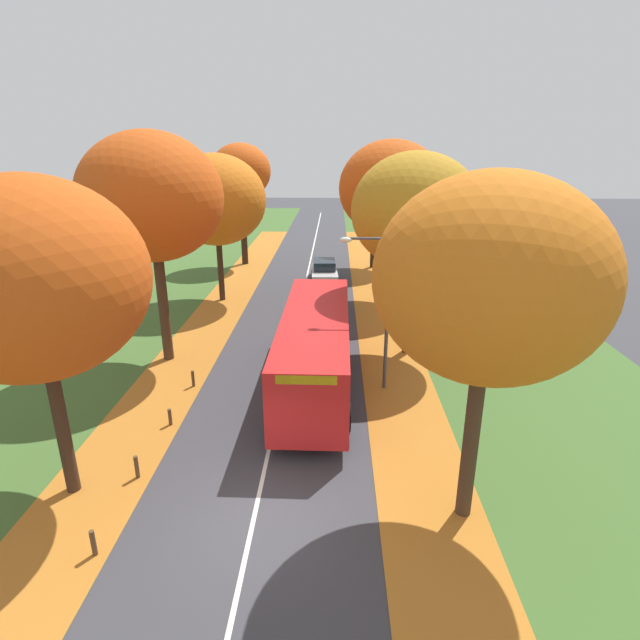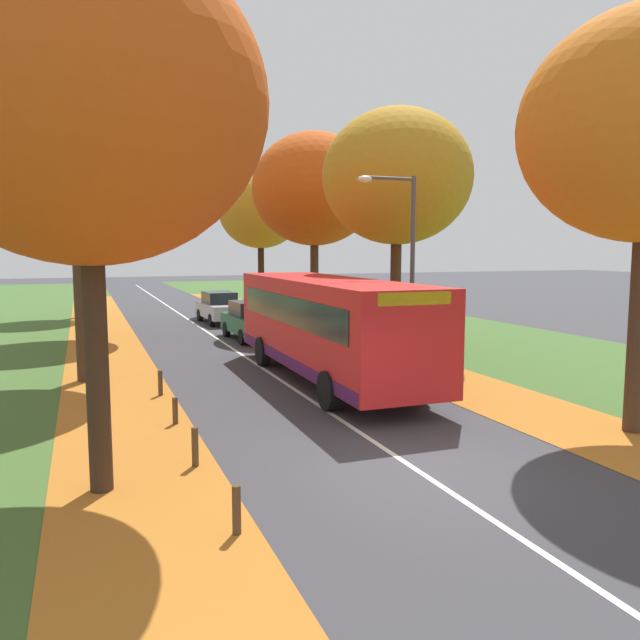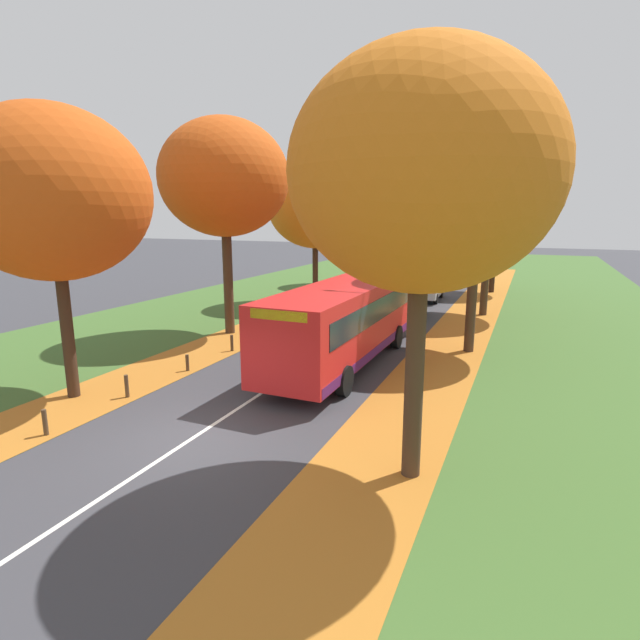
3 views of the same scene
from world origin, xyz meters
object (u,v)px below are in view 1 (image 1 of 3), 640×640
object	(u,v)px
tree_right_mid	(391,189)
bollard_second	(137,467)
bollard_nearest	(93,543)
tree_left_mid	(216,200)
tree_left_near	(151,198)
tree_right_near	(415,211)
bus	(315,346)
tree_right_nearest	(490,279)
tree_left_nearest	(33,280)
bollard_third	(170,417)
bollard_fourth	(193,379)
tree_right_far	(375,186)
car_silver_following	(324,272)
tree_left_far	(241,172)
car_green_lead	(322,300)

from	to	relation	value
tree_right_mid	bollard_second	bearing A→B (deg)	-116.60
bollard_nearest	tree_left_mid	bearing A→B (deg)	93.87
tree_left_near	tree_right_near	xyz separation A→B (m)	(10.73, 1.09, -0.63)
tree_left_near	bus	size ratio (longest dim) A/B	0.92
tree_right_mid	bus	xyz separation A→B (m)	(-3.88, -11.54, -4.96)
tree_left_near	tree_left_mid	xyz separation A→B (m)	(0.49, 8.93, -1.02)
tree_left_near	tree_right_nearest	size ratio (longest dim) A/B	1.12
tree_left_nearest	tree_left_near	size ratio (longest dim) A/B	0.88
tree_left_near	tree_right_nearest	distance (m)	14.42
bollard_third	bus	distance (m)	5.91
bollard_second	bollard_fourth	distance (m)	5.72
bollard_nearest	bollard_fourth	bearing A→B (deg)	90.08
tree_left_nearest	tree_right_far	world-z (taller)	tree_left_nearest
tree_left_nearest	tree_left_near	world-z (taller)	tree_left_near
bollard_third	car_silver_following	size ratio (longest dim) A/B	0.14
tree_left_far	bollard_third	world-z (taller)	tree_left_far
tree_left_nearest	bollard_second	size ratio (longest dim) A/B	11.89
tree_right_far	car_silver_following	bearing A→B (deg)	-125.91
tree_left_near	tree_left_nearest	bearing A→B (deg)	-88.78
tree_left_near	tree_left_mid	size ratio (longest dim) A/B	1.12
tree_left_near	bollard_second	bearing A→B (deg)	-78.05
tree_right_near	car_green_lead	world-z (taller)	tree_right_near
tree_left_far	bollard_fourth	xyz separation A→B (m)	(1.62, -21.33, -6.72)
tree_right_far	bus	xyz separation A→B (m)	(-3.63, -20.26, -4.42)
tree_left_mid	tree_left_far	xyz separation A→B (m)	(-0.27, 9.72, 1.05)
tree_right_nearest	car_green_lead	world-z (taller)	tree_right_nearest
tree_right_mid	bollard_second	distance (m)	20.56
tree_left_nearest	bollard_nearest	xyz separation A→B (m)	(1.66, -2.29, -5.69)
tree_left_near	tree_right_nearest	world-z (taller)	tree_left_near
bollard_second	car_silver_following	xyz separation A→B (m)	(4.90, 21.22, 0.45)
tree_left_near	tree_right_far	world-z (taller)	tree_left_near
tree_right_far	bollard_third	distance (m)	25.52
tree_left_nearest	bollard_fourth	bearing A→B (deg)	75.32
bollard_nearest	car_green_lead	bearing A→B (deg)	74.68
tree_right_mid	bollard_nearest	bearing A→B (deg)	-113.11
bollard_nearest	car_silver_following	xyz separation A→B (m)	(4.82, 24.08, 0.47)
car_green_lead	car_silver_following	xyz separation A→B (m)	(-0.03, 6.38, 0.00)
bollard_third	tree_right_nearest	bearing A→B (deg)	-24.11
tree_left_mid	bus	bearing A→B (deg)	-61.46
tree_left_far	tree_right_nearest	distance (m)	30.12
bollard_fourth	tree_right_nearest	bearing A→B (deg)	-37.51
bollard_nearest	tree_left_near	bearing A→B (deg)	99.33
car_silver_following	tree_left_far	bearing A→B (deg)	137.94
bollard_second	tree_left_mid	bearing A→B (deg)	94.26
tree_left_near	bollard_second	size ratio (longest dim) A/B	13.48
tree_left_far	bus	xyz separation A→B (m)	(6.45, -21.08, -5.36)
tree_right_far	bollard_fourth	distance (m)	22.92
tree_right_nearest	tree_right_far	distance (m)	27.38
tree_left_mid	car_silver_following	world-z (taller)	tree_left_mid
bollard_nearest	bollard_third	size ratio (longest dim) A/B	1.14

